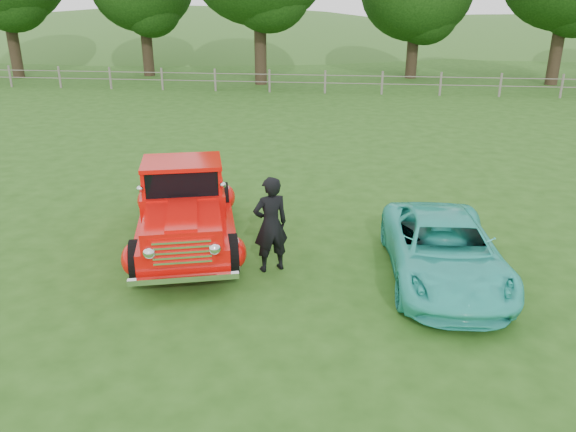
# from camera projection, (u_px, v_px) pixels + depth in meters

# --- Properties ---
(ground) EXTENTS (140.00, 140.00, 0.00)m
(ground) POSITION_uv_depth(u_px,v_px,m) (238.00, 290.00, 9.69)
(ground) COLOR #234C14
(ground) RESTS_ON ground
(distant_hills) EXTENTS (116.00, 60.00, 18.00)m
(distant_hills) POSITION_uv_depth(u_px,v_px,m) (311.00, 83.00, 66.82)
(distant_hills) COLOR #386926
(distant_hills) RESTS_ON ground
(fence_line) EXTENTS (48.00, 0.12, 1.20)m
(fence_line) POSITION_uv_depth(u_px,v_px,m) (325.00, 82.00, 29.82)
(fence_line) COLOR slate
(fence_line) RESTS_ON ground
(red_pickup) EXTENTS (3.21, 5.27, 1.78)m
(red_pickup) POSITION_uv_depth(u_px,v_px,m) (185.00, 207.00, 11.29)
(red_pickup) COLOR black
(red_pickup) RESTS_ON ground
(teal_sedan) EXTENTS (2.13, 4.17, 1.13)m
(teal_sedan) POSITION_uv_depth(u_px,v_px,m) (444.00, 250.00, 9.89)
(teal_sedan) COLOR #31C6B5
(teal_sedan) RESTS_ON ground
(man) EXTENTS (0.78, 0.70, 1.80)m
(man) POSITION_uv_depth(u_px,v_px,m) (271.00, 224.00, 10.12)
(man) COLOR black
(man) RESTS_ON ground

